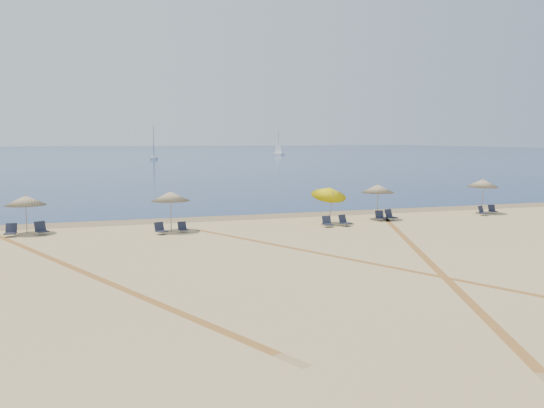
{
  "coord_description": "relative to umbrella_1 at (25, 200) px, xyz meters",
  "views": [
    {
      "loc": [
        -11.26,
        -14.58,
        5.39
      ],
      "look_at": [
        0.0,
        20.0,
        1.3
      ],
      "focal_mm": 38.49,
      "sensor_mm": 36.0,
      "label": 1
    }
  ],
  "objects": [
    {
      "name": "ground",
      "position": [
        14.39,
        -20.91,
        -1.91
      ],
      "size": [
        160.0,
        160.0,
        0.0
      ],
      "primitive_type": "plane",
      "color": "tan",
      "rests_on": "ground"
    },
    {
      "name": "ocean",
      "position": [
        14.39,
        204.09,
        -1.9
      ],
      "size": [
        500.0,
        500.0,
        0.0
      ],
      "primitive_type": "plane",
      "color": "#0C2151",
      "rests_on": "ground"
    },
    {
      "name": "wet_sand",
      "position": [
        14.39,
        3.09,
        -1.91
      ],
      "size": [
        500.0,
        500.0,
        0.0
      ],
      "primitive_type": "plane",
      "color": "olive",
      "rests_on": "ground"
    },
    {
      "name": "umbrella_1",
      "position": [
        0.0,
        0.0,
        0.0
      ],
      "size": [
        2.29,
        2.29,
        2.25
      ],
      "color": "gray",
      "rests_on": "ground"
    },
    {
      "name": "umbrella_2",
      "position": [
        7.94,
        -1.71,
        0.16
      ],
      "size": [
        2.24,
        2.25,
        2.41
      ],
      "color": "gray",
      "rests_on": "ground"
    },
    {
      "name": "umbrella_3",
      "position": [
        17.92,
        -1.76,
        0.14
      ],
      "size": [
        2.23,
        2.29,
        2.67
      ],
      "color": "gray",
      "rests_on": "ground"
    },
    {
      "name": "umbrella_4",
      "position": [
        21.88,
        -0.78,
        0.16
      ],
      "size": [
        2.22,
        2.22,
        2.41
      ],
      "color": "gray",
      "rests_on": "ground"
    },
    {
      "name": "umbrella_5",
      "position": [
        30.63,
        -0.3,
        0.28
      ],
      "size": [
        2.22,
        2.24,
        2.54
      ],
      "color": "gray",
      "rests_on": "ground"
    },
    {
      "name": "chair_2",
      "position": [
        -0.76,
        -0.77,
        -1.59
      ],
      "size": [
        0.68,
        0.77,
        0.72
      ],
      "rotation": [
        0.0,
        0.0,
        -0.13
      ],
      "color": "black",
      "rests_on": "ground"
    },
    {
      "name": "chair_3",
      "position": [
        0.8,
        -0.59,
        -1.58
      ],
      "size": [
        0.85,
        0.91,
        0.74
      ],
      "rotation": [
        0.0,
        0.0,
        0.42
      ],
      "color": "black",
      "rests_on": "ground"
    },
    {
      "name": "chair_4",
      "position": [
        7.21,
        -2.53,
        -1.61
      ],
      "size": [
        0.76,
        0.82,
        0.68
      ],
      "rotation": [
        0.0,
        0.0,
        0.38
      ],
      "color": "black",
      "rests_on": "ground"
    },
    {
      "name": "chair_5",
      "position": [
        8.54,
        -2.18,
        -1.65
      ],
      "size": [
        0.59,
        0.66,
        0.6
      ],
      "rotation": [
        0.0,
        0.0,
        0.17
      ],
      "color": "black",
      "rests_on": "ground"
    },
    {
      "name": "chair_6",
      "position": [
        17.3,
        -2.94,
        -1.61
      ],
      "size": [
        0.58,
        0.67,
        0.67
      ],
      "rotation": [
        0.0,
        0.0,
        -0.04
      ],
      "color": "black",
      "rests_on": "ground"
    },
    {
      "name": "chair_7",
      "position": [
        18.44,
        -2.93,
        -1.6
      ],
      "size": [
        0.78,
        0.84,
        0.7
      ],
      "rotation": [
        0.0,
        0.0,
        0.37
      ],
      "color": "black",
      "rests_on": "ground"
    },
    {
      "name": "chair_8",
      "position": [
        21.68,
        -1.56,
        -1.61
      ],
      "size": [
        0.59,
        0.69,
        0.67
      ],
      "rotation": [
        0.0,
        0.0,
        -0.06
      ],
      "color": "black",
      "rests_on": "ground"
    },
    {
      "name": "chair_9",
      "position": [
        22.47,
        -1.47,
        -1.59
      ],
      "size": [
        0.78,
        0.85,
        0.72
      ],
      "rotation": [
        0.0,
        0.0,
        0.33
      ],
      "color": "black",
      "rests_on": "ground"
    },
    {
      "name": "chair_10",
      "position": [
        29.89,
        -1.35,
        -1.61
      ],
      "size": [
        0.77,
        0.82,
        0.67
      ],
      "rotation": [
        0.0,
        0.0,
        0.42
      ],
      "color": "black",
      "rests_on": "ground"
    },
    {
      "name": "chair_11",
      "position": [
        31.27,
        -0.67,
        -1.64
      ],
      "size": [
        0.59,
        0.67,
        0.62
      ],
      "rotation": [
        0.0,
        0.0,
        -0.14
      ],
      "color": "black",
      "rests_on": "ground"
    },
    {
      "name": "sailboat_0",
      "position": [
        21.09,
        119.9,
        0.68
      ],
      "size": [
        2.72,
        5.94,
        8.57
      ],
      "rotation": [
        0.0,
        0.0,
        -0.23
      ],
      "color": "white",
      "rests_on": "ocean"
    },
    {
      "name": "sailboat_1",
      "position": [
        65.65,
        149.7,
        0.53
      ],
      "size": [
        2.53,
        5.59,
        8.07
      ],
      "rotation": [
        0.0,
        0.0,
        0.22
      ],
      "color": "white",
      "rests_on": "ocean"
    },
    {
      "name": "tire_tracks",
      "position": [
        11.86,
        -12.04,
        -1.91
      ],
      "size": [
        52.33,
        42.03,
        0.0
      ],
      "color": "tan",
      "rests_on": "ground"
    }
  ]
}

